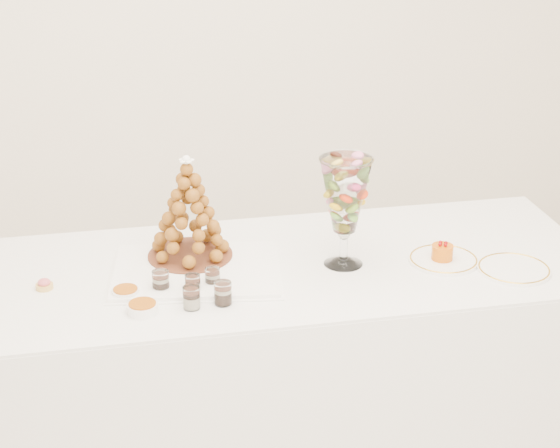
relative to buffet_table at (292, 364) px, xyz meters
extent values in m
cube|color=white|center=(-0.07, 1.67, 1.00)|extent=(4.50, 0.04, 2.80)
cube|color=white|center=(0.00, 0.00, -0.01)|extent=(2.14, 0.95, 0.79)
cube|color=white|center=(0.00, 0.00, 0.39)|extent=(2.13, 0.94, 0.01)
cube|color=white|center=(-0.33, 0.01, 0.41)|extent=(0.61, 0.50, 0.02)
cylinder|color=white|center=(0.17, -0.04, 0.41)|extent=(0.13, 0.13, 0.02)
cylinder|color=white|center=(0.17, -0.04, 0.47)|extent=(0.03, 0.03, 0.09)
sphere|color=white|center=(0.17, -0.04, 0.51)|extent=(0.04, 0.04, 0.04)
cylinder|color=white|center=(0.50, -0.11, 0.40)|extent=(0.24, 0.24, 0.01)
cylinder|color=white|center=(0.70, -0.24, 0.40)|extent=(0.24, 0.24, 0.01)
cylinder|color=tan|center=(-0.82, 0.02, 0.41)|extent=(0.06, 0.06, 0.02)
ellipsoid|color=#BF4E57|center=(-0.82, 0.02, 0.42)|extent=(0.04, 0.04, 0.02)
cylinder|color=white|center=(-0.46, -0.09, 0.43)|extent=(0.06, 0.06, 0.07)
cylinder|color=white|center=(-0.36, -0.13, 0.43)|extent=(0.05, 0.05, 0.07)
cylinder|color=white|center=(-0.29, -0.10, 0.43)|extent=(0.05, 0.05, 0.07)
cylinder|color=white|center=(-0.38, -0.22, 0.43)|extent=(0.06, 0.06, 0.07)
cylinder|color=white|center=(-0.28, -0.22, 0.43)|extent=(0.06, 0.06, 0.07)
cylinder|color=white|center=(-0.57, -0.10, 0.41)|extent=(0.09, 0.09, 0.03)
cylinder|color=white|center=(-0.53, -0.21, 0.41)|extent=(0.09, 0.09, 0.03)
cylinder|color=#602E19|center=(-0.33, 0.11, 0.42)|extent=(0.29, 0.29, 0.01)
cone|color=brown|center=(-0.33, 0.11, 0.60)|extent=(0.28, 0.28, 0.35)
sphere|color=white|center=(-0.33, 0.11, 0.76)|extent=(0.03, 0.03, 0.03)
cylinder|color=#D05D09|center=(0.50, -0.11, 0.43)|extent=(0.07, 0.07, 0.05)
sphere|color=#8B0505|center=(0.51, -0.11, 0.47)|extent=(0.01, 0.01, 0.01)
sphere|color=#8B0505|center=(0.49, -0.10, 0.47)|extent=(0.01, 0.01, 0.01)
sphere|color=#8B0505|center=(0.49, -0.12, 0.47)|extent=(0.01, 0.01, 0.01)
sphere|color=#8B0505|center=(0.50, -0.13, 0.47)|extent=(0.01, 0.01, 0.01)
camera|label=1|loc=(-0.76, -2.75, 1.79)|focal=60.00mm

